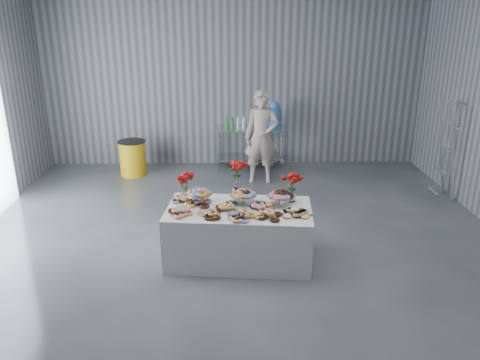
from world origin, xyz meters
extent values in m
plane|color=#383B3F|center=(0.00, 0.00, 0.00)|extent=(9.00, 9.00, 0.00)
cube|color=gray|center=(0.00, 4.50, 2.00)|extent=(8.00, 0.04, 4.00)
cube|color=white|center=(0.05, 0.19, 0.38)|extent=(1.99, 1.18, 0.75)
cube|color=silver|center=(0.36, 4.10, 0.88)|extent=(1.50, 0.60, 0.04)
cube|color=silver|center=(0.36, 4.10, 0.25)|extent=(1.40, 0.55, 0.03)
cylinder|color=silver|center=(-0.29, 3.85, 0.43)|extent=(0.04, 0.04, 0.86)
cylinder|color=silver|center=(1.01, 3.85, 0.43)|extent=(0.04, 0.04, 0.86)
cylinder|color=silver|center=(-0.29, 4.35, 0.43)|extent=(0.04, 0.04, 0.86)
cylinder|color=silver|center=(1.01, 4.35, 0.43)|extent=(0.04, 0.04, 0.86)
cylinder|color=silver|center=(-0.49, 0.39, 0.81)|extent=(0.06, 0.06, 0.12)
cylinder|color=silver|center=(-0.49, 0.39, 0.88)|extent=(0.36, 0.36, 0.01)
cylinder|color=silver|center=(0.11, 0.33, 0.81)|extent=(0.06, 0.06, 0.12)
cylinder|color=silver|center=(0.11, 0.33, 0.88)|extent=(0.36, 0.36, 0.01)
cylinder|color=silver|center=(0.61, 0.28, 0.81)|extent=(0.06, 0.06, 0.12)
cylinder|color=silver|center=(0.61, 0.28, 0.88)|extent=(0.36, 0.36, 0.01)
cylinder|color=white|center=(-0.68, 0.51, 0.84)|extent=(0.11, 0.11, 0.18)
cylinder|color=#1E5919|center=(-0.68, 0.51, 0.97)|extent=(0.04, 0.04, 0.18)
cylinder|color=white|center=(0.77, 0.42, 0.84)|extent=(0.11, 0.11, 0.18)
cylinder|color=#1E5919|center=(0.77, 0.42, 0.97)|extent=(0.04, 0.04, 0.18)
cylinder|color=silver|center=(0.03, 0.54, 0.82)|extent=(0.14, 0.14, 0.15)
cylinder|color=white|center=(0.03, 0.54, 0.99)|extent=(0.11, 0.11, 0.18)
cylinder|color=#1E5919|center=(0.03, 0.54, 1.12)|extent=(0.04, 0.04, 0.18)
cylinder|color=#3F8AD9|center=(0.86, 4.10, 1.10)|extent=(0.28, 0.28, 0.40)
sphere|color=#3F8AD9|center=(0.86, 4.10, 1.36)|extent=(0.20, 0.20, 0.20)
imported|color=#CC8C93|center=(0.54, 3.29, 0.90)|extent=(0.70, 0.50, 1.80)
cylinder|color=yellow|center=(-2.07, 3.73, 0.35)|extent=(0.52, 0.52, 0.70)
cylinder|color=black|center=(-2.07, 3.73, 0.71)|extent=(0.56, 0.56, 0.02)
camera|label=1|loc=(-0.06, -5.47, 3.19)|focal=35.00mm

